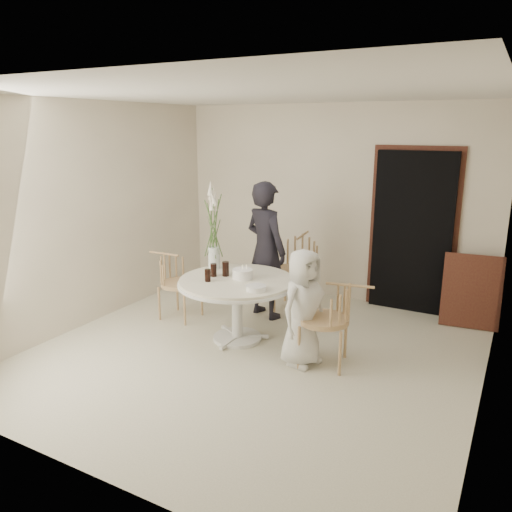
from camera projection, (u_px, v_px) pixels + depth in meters
The scene contains 18 objects.
ground at pixel (254, 354), 5.41m from camera, with size 4.50×4.50×0.00m, color beige.
room_shell at pixel (253, 206), 5.00m from camera, with size 4.50×4.50×4.50m.
doorway at pixel (412, 233), 6.47m from camera, with size 1.00×0.10×2.10m, color black.
door_trim at pixel (413, 228), 6.49m from camera, with size 1.12×0.03×2.22m, color #532E1C.
table at pixel (237, 289), 5.63m from camera, with size 1.33×1.33×0.73m.
picture_frame at pixel (471, 291), 6.05m from camera, with size 0.68×0.05×0.90m, color #532E1C.
chair_far at pixel (299, 261), 6.73m from camera, with size 0.59×0.63×0.98m.
chair_right at pixel (336, 312), 5.01m from camera, with size 0.59×0.56×0.90m.
chair_left at pixel (172, 276), 6.35m from camera, with size 0.52×0.48×0.84m.
girl at pixel (266, 250), 6.31m from camera, with size 0.64×0.42×1.75m, color black.
boy at pixel (303, 308), 5.05m from camera, with size 0.60×0.39×1.22m, color silver.
birthday_cake at pixel (242, 274), 5.60m from camera, with size 0.23×0.23×0.16m.
cola_tumbler_a at pixel (214, 270), 5.68m from camera, with size 0.07×0.07×0.15m, color black.
cola_tumbler_b at pixel (208, 275), 5.50m from camera, with size 0.06×0.06×0.14m, color black.
cola_tumbler_c at pixel (225, 269), 5.74m from camera, with size 0.07×0.07×0.15m, color black.
cola_tumbler_d at pixel (226, 269), 5.70m from camera, with size 0.08×0.08×0.17m, color black.
plate_stack at pixel (256, 288), 5.20m from camera, with size 0.21×0.21×0.05m, color white.
flower_vase at pixel (213, 230), 5.90m from camera, with size 0.14×0.14×1.05m.
Camera 1 is at (2.39, -4.35, 2.40)m, focal length 35.00 mm.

